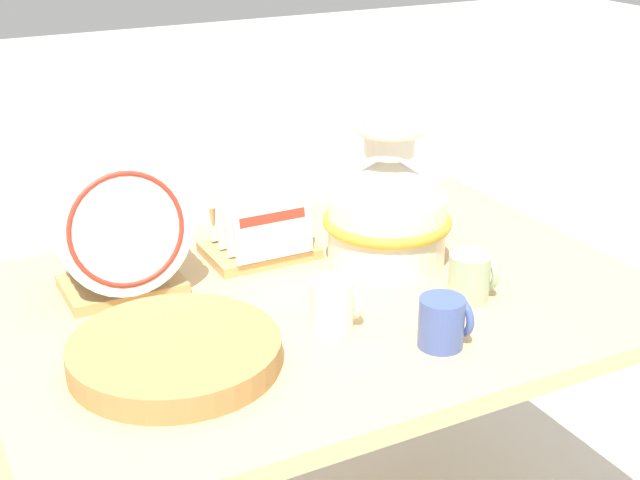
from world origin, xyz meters
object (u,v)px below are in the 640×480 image
(dish_rack_round_plates, at_px, (119,234))
(wicker_charger_stack, at_px, (175,353))
(mug_sage_glaze, at_px, (471,276))
(ceramic_vase, at_px, (387,206))
(mug_cream_glaze, at_px, (334,304))
(dish_rack_square_plates, at_px, (258,228))
(mug_cobalt_glaze, at_px, (443,322))

(dish_rack_round_plates, distance_m, wicker_charger_stack, 0.32)
(dish_rack_round_plates, height_order, mug_sage_glaze, dish_rack_round_plates)
(ceramic_vase, distance_m, dish_rack_round_plates, 0.53)
(dish_rack_round_plates, relative_size, mug_cream_glaze, 3.11)
(dish_rack_round_plates, relative_size, dish_rack_square_plates, 1.25)
(mug_cream_glaze, bearing_deg, ceramic_vase, 40.51)
(wicker_charger_stack, relative_size, mug_cream_glaze, 3.94)
(mug_cream_glaze, distance_m, mug_cobalt_glaze, 0.20)
(ceramic_vase, xyz_separation_m, dish_rack_square_plates, (-0.22, 0.15, -0.06))
(mug_cream_glaze, bearing_deg, mug_cobalt_glaze, -47.00)
(wicker_charger_stack, bearing_deg, mug_sage_glaze, -2.27)
(dish_rack_square_plates, bearing_deg, mug_cream_glaze, -91.68)
(ceramic_vase, xyz_separation_m, wicker_charger_stack, (-0.52, -0.19, -0.10))
(mug_cream_glaze, xyz_separation_m, mug_cobalt_glaze, (0.13, -0.14, 0.00))
(dish_rack_round_plates, bearing_deg, mug_sage_glaze, -29.74)
(dish_rack_round_plates, xyz_separation_m, dish_rack_square_plates, (0.30, 0.04, -0.06))
(wicker_charger_stack, height_order, mug_cream_glaze, mug_cream_glaze)
(ceramic_vase, height_order, wicker_charger_stack, ceramic_vase)
(mug_cobalt_glaze, xyz_separation_m, mug_sage_glaze, (0.15, 0.12, 0.00))
(dish_rack_round_plates, height_order, dish_rack_square_plates, dish_rack_round_plates)
(wicker_charger_stack, bearing_deg, dish_rack_round_plates, 89.74)
(dish_rack_square_plates, bearing_deg, wicker_charger_stack, -131.37)
(ceramic_vase, bearing_deg, mug_cobalt_glaze, -105.55)
(ceramic_vase, height_order, dish_rack_square_plates, ceramic_vase)
(dish_rack_round_plates, height_order, wicker_charger_stack, dish_rack_round_plates)
(ceramic_vase, height_order, mug_cobalt_glaze, ceramic_vase)
(dish_rack_square_plates, distance_m, mug_cream_glaze, 0.35)
(dish_rack_round_plates, height_order, mug_cream_glaze, dish_rack_round_plates)
(mug_cobalt_glaze, height_order, mug_sage_glaze, same)
(dish_rack_round_plates, bearing_deg, wicker_charger_stack, -90.26)
(dish_rack_round_plates, height_order, mug_cobalt_glaze, dish_rack_round_plates)
(mug_sage_glaze, bearing_deg, dish_rack_square_plates, 126.74)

